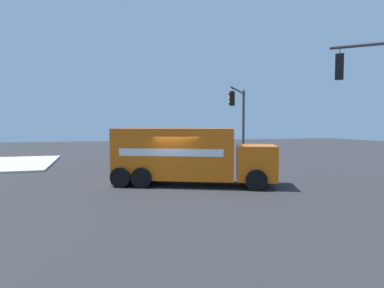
# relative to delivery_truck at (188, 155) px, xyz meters

# --- Properties ---
(ground_plane) EXTENTS (100.00, 100.00, 0.00)m
(ground_plane) POSITION_rel_delivery_truck_xyz_m (-0.17, 0.63, -1.50)
(ground_plane) COLOR #2B2B2D
(delivery_truck) EXTENTS (5.60, 8.40, 2.88)m
(delivery_truck) POSITION_rel_delivery_truck_xyz_m (0.00, 0.00, 0.00)
(delivery_truck) COLOR orange
(delivery_truck) RESTS_ON ground
(traffic_light_secondary) EXTENTS (3.92, 2.87, 5.82)m
(traffic_light_secondary) POSITION_rel_delivery_truck_xyz_m (6.56, -5.92, 2.36)
(traffic_light_secondary) COLOR #38383D
(traffic_light_secondary) RESTS_ON ground
(pickup_white) EXTENTS (2.67, 5.37, 1.38)m
(pickup_white) POSITION_rel_delivery_truck_xyz_m (12.04, -2.67, -0.78)
(pickup_white) COLOR white
(pickup_white) RESTS_ON ground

